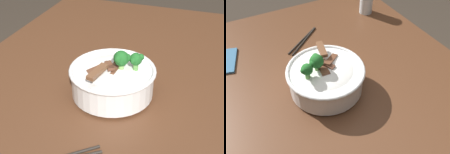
{
  "view_description": "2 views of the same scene",
  "coord_description": "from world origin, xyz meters",
  "views": [
    {
      "loc": [
        0.81,
        0.3,
        1.36
      ],
      "look_at": [
        0.08,
        0.05,
        0.87
      ],
      "focal_mm": 50.23,
      "sensor_mm": 36.0,
      "label": 1
    },
    {
      "loc": [
        -0.39,
        0.27,
        1.4
      ],
      "look_at": [
        0.06,
        0.04,
        0.9
      ],
      "focal_mm": 37.87,
      "sensor_mm": 36.0,
      "label": 2
    }
  ],
  "objects": [
    {
      "name": "dining_table",
      "position": [
        0.0,
        0.0,
        0.71
      ],
      "size": [
        1.36,
        0.93,
        0.82
      ],
      "color": "#56331E",
      "rests_on": "ground"
    },
    {
      "name": "rice_bowl",
      "position": [
        0.1,
        0.06,
        0.88
      ],
      "size": [
        0.25,
        0.25,
        0.15
      ],
      "color": "white",
      "rests_on": "dining_table"
    },
    {
      "name": "drinking_glass",
      "position": [
        0.46,
        -0.33,
        0.88
      ],
      "size": [
        0.06,
        0.06,
        0.14
      ],
      "color": "white",
      "rests_on": "dining_table"
    },
    {
      "name": "chopsticks_pair",
      "position": [
        0.38,
        0.03,
        0.82
      ],
      "size": [
        0.14,
        0.17,
        0.01
      ],
      "color": "#28231E",
      "rests_on": "dining_table"
    }
  ]
}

